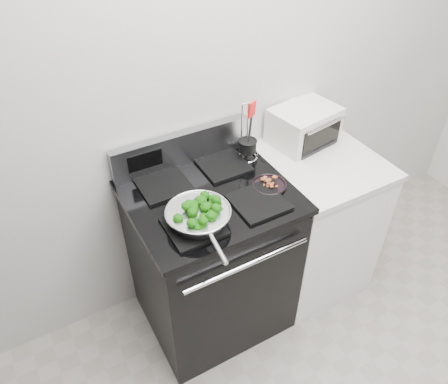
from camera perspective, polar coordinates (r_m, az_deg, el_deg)
back_wall at (r=2.27m, az=0.72°, el=14.77°), size 4.00×0.02×2.70m
gas_range at (r=2.44m, az=-1.67°, el=-8.61°), size 0.79×0.69×1.13m
counter at (r=2.74m, az=11.18°, el=-3.65°), size 0.62×0.68×0.92m
skillet at (r=1.93m, az=-3.35°, el=-3.10°), size 0.30×0.47×0.06m
broccoli_pile at (r=1.92m, az=-3.40°, el=-2.66°), size 0.23×0.23×0.08m
bacon_plate at (r=2.16m, az=5.93°, el=1.13°), size 0.17×0.17×0.04m
utensil_holder at (r=2.32m, az=3.10°, el=5.67°), size 0.11×0.11×0.34m
toaster_oven at (r=2.54m, az=10.38°, el=8.56°), size 0.40×0.33×0.21m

